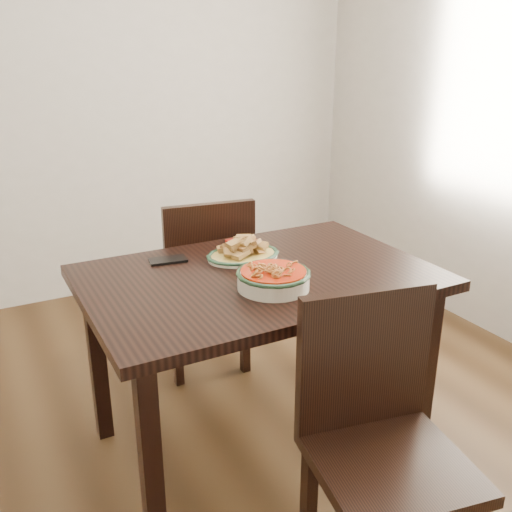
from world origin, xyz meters
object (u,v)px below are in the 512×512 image
noodle_bowl (273,276)px  smartphone (168,260)px  dining_table (258,296)px  chair_far (205,277)px  chair_near (378,428)px  fish_plate (243,247)px

noodle_bowl → smartphone: (-0.23, 0.42, -0.04)m
noodle_bowl → smartphone: noodle_bowl is taller
dining_table → smartphone: bearing=133.2°
noodle_bowl → chair_far: bearing=85.3°
dining_table → smartphone: size_ratio=8.84×
chair_near → noodle_bowl: bearing=106.1°
fish_plate → chair_near: bearing=-89.1°
dining_table → chair_near: 0.69m
dining_table → fish_plate: (0.02, 0.17, 0.14)m
chair_far → smartphone: 0.53m
chair_near → fish_plate: bearing=101.1°
smartphone → dining_table: bearing=-38.7°
chair_near → fish_plate: chair_near is taller
fish_plate → chair_far: bearing=87.3°
dining_table → smartphone: (-0.26, 0.27, 0.10)m
fish_plate → dining_table: bearing=-96.8°
fish_plate → smartphone: (-0.28, 0.10, -0.04)m
fish_plate → smartphone: size_ratio=2.00×
dining_table → chair_far: chair_far is taller
chair_near → noodle_bowl: size_ratio=3.42×
chair_far → fish_plate: (-0.02, -0.45, 0.30)m
chair_near → fish_plate: 0.89m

